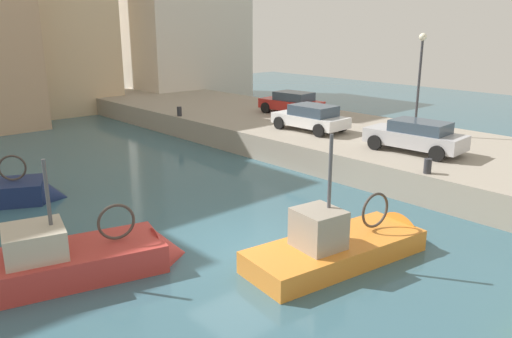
{
  "coord_description": "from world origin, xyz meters",
  "views": [
    {
      "loc": [
        -9.3,
        -11.04,
        6.51
      ],
      "look_at": [
        3.1,
        2.62,
        1.2
      ],
      "focal_mm": 35.86,
      "sensor_mm": 36.0,
      "label": 1
    }
  ],
  "objects_px": {
    "fishing_boat_red": "(79,271)",
    "quay_streetlamp": "(420,67)",
    "parked_car_silver": "(416,136)",
    "parked_car_white": "(311,117)",
    "mooring_bollard_north": "(179,111)",
    "parked_car_red": "(292,103)",
    "fishing_boat_orange": "(346,253)",
    "mooring_bollard_mid": "(428,166)"
  },
  "relations": [
    {
      "from": "fishing_boat_red",
      "to": "quay_streetlamp",
      "type": "height_order",
      "value": "quay_streetlamp"
    },
    {
      "from": "parked_car_silver",
      "to": "quay_streetlamp",
      "type": "height_order",
      "value": "quay_streetlamp"
    },
    {
      "from": "fishing_boat_red",
      "to": "parked_car_white",
      "type": "xyz_separation_m",
      "value": [
        14.42,
        4.7,
        1.75
      ]
    },
    {
      "from": "fishing_boat_red",
      "to": "quay_streetlamp",
      "type": "xyz_separation_m",
      "value": [
        17.5,
        0.63,
        4.33
      ]
    },
    {
      "from": "parked_car_silver",
      "to": "mooring_bollard_north",
      "type": "height_order",
      "value": "parked_car_silver"
    },
    {
      "from": "parked_car_red",
      "to": "parked_car_white",
      "type": "distance_m",
      "value": 4.97
    },
    {
      "from": "parked_car_red",
      "to": "mooring_bollard_north",
      "type": "distance_m",
      "value": 6.7
    },
    {
      "from": "parked_car_silver",
      "to": "quay_streetlamp",
      "type": "bearing_deg",
      "value": 31.22
    },
    {
      "from": "mooring_bollard_north",
      "to": "quay_streetlamp",
      "type": "xyz_separation_m",
      "value": [
        5.65,
        -12.07,
        2.98
      ]
    },
    {
      "from": "fishing_boat_orange",
      "to": "parked_car_silver",
      "type": "xyz_separation_m",
      "value": [
        8.22,
        2.87,
        1.77
      ]
    },
    {
      "from": "mooring_bollard_mid",
      "to": "fishing_boat_red",
      "type": "bearing_deg",
      "value": 164.45
    },
    {
      "from": "fishing_boat_red",
      "to": "fishing_boat_orange",
      "type": "bearing_deg",
      "value": -34.0
    },
    {
      "from": "parked_car_silver",
      "to": "mooring_bollard_mid",
      "type": "xyz_separation_m",
      "value": [
        -2.51,
        -2.03,
        -0.42
      ]
    },
    {
      "from": "parked_car_silver",
      "to": "mooring_bollard_mid",
      "type": "distance_m",
      "value": 3.26
    },
    {
      "from": "parked_car_white",
      "to": "mooring_bollard_mid",
      "type": "height_order",
      "value": "parked_car_white"
    },
    {
      "from": "fishing_boat_red",
      "to": "parked_car_white",
      "type": "height_order",
      "value": "fishing_boat_red"
    },
    {
      "from": "parked_car_white",
      "to": "quay_streetlamp",
      "type": "xyz_separation_m",
      "value": [
        3.08,
        -4.06,
        2.58
      ]
    },
    {
      "from": "fishing_boat_red",
      "to": "quay_streetlamp",
      "type": "bearing_deg",
      "value": 2.07
    },
    {
      "from": "parked_car_white",
      "to": "mooring_bollard_north",
      "type": "distance_m",
      "value": 8.42
    },
    {
      "from": "fishing_boat_orange",
      "to": "mooring_bollard_mid",
      "type": "xyz_separation_m",
      "value": [
        5.71,
        0.84,
        1.35
      ]
    },
    {
      "from": "fishing_boat_orange",
      "to": "parked_car_silver",
      "type": "bearing_deg",
      "value": 19.26
    },
    {
      "from": "fishing_boat_orange",
      "to": "parked_car_silver",
      "type": "relative_size",
      "value": 1.51
    },
    {
      "from": "fishing_boat_red",
      "to": "parked_car_silver",
      "type": "distance_m",
      "value": 14.53
    },
    {
      "from": "parked_car_white",
      "to": "mooring_bollard_mid",
      "type": "relative_size",
      "value": 7.13
    },
    {
      "from": "mooring_bollard_mid",
      "to": "quay_streetlamp",
      "type": "relative_size",
      "value": 0.11
    },
    {
      "from": "parked_car_silver",
      "to": "fishing_boat_red",
      "type": "bearing_deg",
      "value": 174.95
    },
    {
      "from": "mooring_bollard_north",
      "to": "quay_streetlamp",
      "type": "height_order",
      "value": "quay_streetlamp"
    },
    {
      "from": "parked_car_white",
      "to": "mooring_bollard_north",
      "type": "xyz_separation_m",
      "value": [
        -2.57,
        8.01,
        -0.4
      ]
    },
    {
      "from": "parked_car_white",
      "to": "parked_car_silver",
      "type": "bearing_deg",
      "value": -90.61
    },
    {
      "from": "parked_car_red",
      "to": "mooring_bollard_mid",
      "type": "xyz_separation_m",
      "value": [
        -5.41,
        -12.07,
        -0.41
      ]
    },
    {
      "from": "parked_car_red",
      "to": "quay_streetlamp",
      "type": "xyz_separation_m",
      "value": [
        0.24,
        -8.14,
        2.57
      ]
    },
    {
      "from": "parked_car_red",
      "to": "mooring_bollard_mid",
      "type": "bearing_deg",
      "value": -114.14
    },
    {
      "from": "fishing_boat_red",
      "to": "parked_car_silver",
      "type": "xyz_separation_m",
      "value": [
        14.36,
        -1.27,
        1.77
      ]
    },
    {
      "from": "parked_car_silver",
      "to": "parked_car_white",
      "type": "bearing_deg",
      "value": 89.39
    },
    {
      "from": "parked_car_white",
      "to": "fishing_boat_orange",
      "type": "bearing_deg",
      "value": -133.15
    },
    {
      "from": "parked_car_red",
      "to": "quay_streetlamp",
      "type": "relative_size",
      "value": 0.83
    },
    {
      "from": "mooring_bollard_mid",
      "to": "mooring_bollard_north",
      "type": "distance_m",
      "value": 16.0
    },
    {
      "from": "mooring_bollard_north",
      "to": "quay_streetlamp",
      "type": "bearing_deg",
      "value": -64.91
    },
    {
      "from": "parked_car_white",
      "to": "fishing_boat_red",
      "type": "bearing_deg",
      "value": -161.97
    },
    {
      "from": "quay_streetlamp",
      "to": "parked_car_red",
      "type": "bearing_deg",
      "value": 91.69
    },
    {
      "from": "parked_car_red",
      "to": "mooring_bollard_mid",
      "type": "distance_m",
      "value": 13.23
    },
    {
      "from": "fishing_boat_orange",
      "to": "parked_car_white",
      "type": "height_order",
      "value": "fishing_boat_orange"
    }
  ]
}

